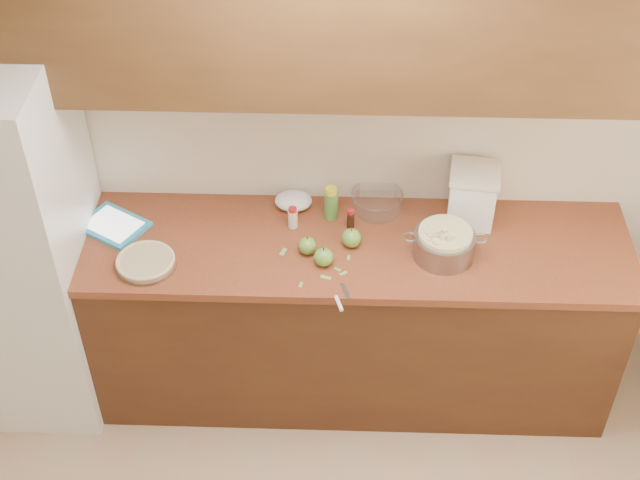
{
  "coord_description": "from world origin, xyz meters",
  "views": [
    {
      "loc": [
        0.04,
        -1.43,
        3.53
      ],
      "look_at": [
        -0.05,
        1.43,
        0.98
      ],
      "focal_mm": 50.0,
      "sensor_mm": 36.0,
      "label": 1
    }
  ],
  "objects_px": {
    "flour_canister": "(472,195)",
    "tablet": "(113,225)",
    "colander": "(444,244)",
    "pie": "(146,262)"
  },
  "relations": [
    {
      "from": "pie",
      "to": "flour_canister",
      "type": "relative_size",
      "value": 0.98
    },
    {
      "from": "flour_canister",
      "to": "tablet",
      "type": "bearing_deg",
      "value": -175.8
    },
    {
      "from": "flour_canister",
      "to": "colander",
      "type": "bearing_deg",
      "value": -118.2
    },
    {
      "from": "flour_canister",
      "to": "tablet",
      "type": "distance_m",
      "value": 1.61
    },
    {
      "from": "pie",
      "to": "colander",
      "type": "bearing_deg",
      "value": 4.98
    },
    {
      "from": "colander",
      "to": "tablet",
      "type": "xyz_separation_m",
      "value": [
        -1.46,
        0.14,
        -0.05
      ]
    },
    {
      "from": "colander",
      "to": "flour_canister",
      "type": "distance_m",
      "value": 0.3
    },
    {
      "from": "flour_canister",
      "to": "tablet",
      "type": "relative_size",
      "value": 0.76
    },
    {
      "from": "colander",
      "to": "flour_canister",
      "type": "height_order",
      "value": "flour_canister"
    },
    {
      "from": "colander",
      "to": "pie",
      "type": "bearing_deg",
      "value": -175.02
    }
  ]
}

